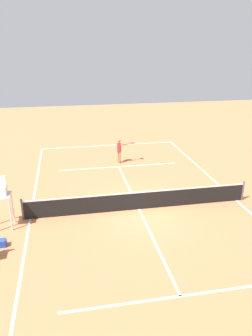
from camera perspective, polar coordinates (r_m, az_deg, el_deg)
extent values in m
plane|color=#D37A4C|center=(16.63, 2.27, -7.15)|extent=(60.00, 60.00, 0.00)
cube|color=white|center=(26.90, -3.05, 3.97)|extent=(10.60, 0.10, 0.01)
cube|color=white|center=(18.45, 18.61, -5.34)|extent=(0.10, 22.44, 0.01)
cube|color=white|center=(16.40, -16.30, -8.48)|extent=(0.10, 22.44, 0.01)
cube|color=white|center=(22.16, -1.27, 0.24)|extent=(7.95, 0.10, 0.01)
cube|color=white|center=(11.76, 9.43, -21.08)|extent=(7.95, 0.10, 0.01)
cube|color=white|center=(16.63, 2.27, -7.14)|extent=(0.10, 12.34, 0.01)
cylinder|color=#4C4C51|center=(18.38, 19.62, -3.75)|extent=(0.10, 0.10, 1.07)
cylinder|color=#4C4C51|center=(16.20, -17.55, -6.89)|extent=(0.10, 0.10, 1.07)
cube|color=black|center=(16.43, 2.29, -5.75)|extent=(11.20, 0.03, 0.91)
cube|color=white|center=(16.22, 2.32, -4.25)|extent=(11.20, 0.04, 0.06)
cylinder|color=#9E704C|center=(22.84, -1.32, 1.92)|extent=(0.12, 0.12, 0.79)
cylinder|color=#9E704C|center=(22.67, -1.08, 1.78)|extent=(0.12, 0.12, 0.79)
cylinder|color=red|center=(22.54, -1.22, 3.54)|extent=(0.28, 0.28, 0.62)
sphere|color=#9E704C|center=(22.40, -1.23, 4.72)|extent=(0.22, 0.22, 0.22)
cylinder|color=#9E704C|center=(22.68, -1.44, 3.74)|extent=(0.09, 0.09, 0.55)
cylinder|color=#9E704C|center=(22.44, -0.38, 4.10)|extent=(0.55, 0.26, 0.09)
cylinder|color=black|center=(22.63, 0.52, 4.24)|extent=(0.26, 0.12, 0.04)
ellipsoid|color=red|center=(22.77, 1.15, 4.34)|extent=(0.39, 0.37, 0.04)
sphere|color=#CCE033|center=(21.38, -4.04, -0.51)|extent=(0.07, 0.07, 0.07)
cylinder|color=silver|center=(15.37, -19.38, -7.66)|extent=(0.07, 0.07, 1.55)
cylinder|color=silver|center=(15.99, -19.05, -6.48)|extent=(0.07, 0.07, 1.55)
cube|color=silver|center=(15.40, -20.85, -4.46)|extent=(0.80, 0.80, 0.06)
cube|color=silver|center=(15.31, -20.96, -3.68)|extent=(0.50, 0.44, 0.40)
cube|color=silver|center=(15.36, -21.01, -2.19)|extent=(0.50, 0.06, 0.50)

